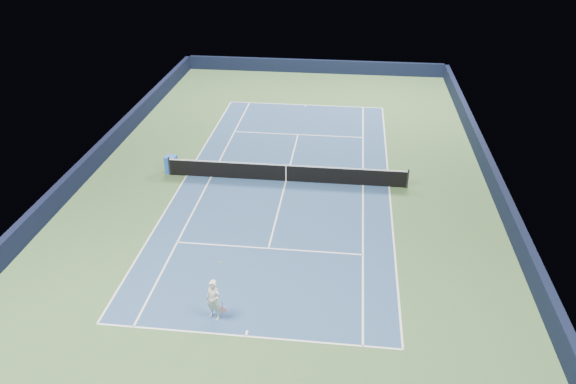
# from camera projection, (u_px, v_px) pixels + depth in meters

# --- Properties ---
(ground) EXTENTS (40.00, 40.00, 0.00)m
(ground) POSITION_uv_depth(u_px,v_px,m) (286.00, 181.00, 30.15)
(ground) COLOR #395830
(ground) RESTS_ON ground
(wall_far) EXTENTS (22.00, 0.35, 1.10)m
(wall_far) POSITION_uv_depth(u_px,v_px,m) (314.00, 66.00, 47.12)
(wall_far) COLOR black
(wall_far) RESTS_ON ground
(wall_right) EXTENTS (0.35, 40.00, 1.10)m
(wall_right) POSITION_uv_depth(u_px,v_px,m) (495.00, 183.00, 28.77)
(wall_right) COLOR black
(wall_right) RESTS_ON ground
(wall_left) EXTENTS (0.35, 40.00, 1.10)m
(wall_left) POSITION_uv_depth(u_px,v_px,m) (92.00, 162.00, 30.99)
(wall_left) COLOR black
(wall_left) RESTS_ON ground
(court_surface) EXTENTS (10.97, 23.77, 0.01)m
(court_surface) POSITION_uv_depth(u_px,v_px,m) (286.00, 181.00, 30.14)
(court_surface) COLOR navy
(court_surface) RESTS_ON ground
(baseline_far) EXTENTS (10.97, 0.08, 0.00)m
(baseline_far) POSITION_uv_depth(u_px,v_px,m) (306.00, 105.00, 40.48)
(baseline_far) COLOR white
(baseline_far) RESTS_ON ground
(baseline_near) EXTENTS (10.97, 0.08, 0.00)m
(baseline_near) POSITION_uv_depth(u_px,v_px,m) (246.00, 336.00, 19.80)
(baseline_near) COLOR white
(baseline_near) RESTS_ON ground
(sideline_doubles_right) EXTENTS (0.08, 23.77, 0.00)m
(sideline_doubles_right) POSITION_uv_depth(u_px,v_px,m) (389.00, 187.00, 29.58)
(sideline_doubles_right) COLOR white
(sideline_doubles_right) RESTS_ON ground
(sideline_doubles_left) EXTENTS (0.08, 23.77, 0.00)m
(sideline_doubles_left) POSITION_uv_depth(u_px,v_px,m) (187.00, 175.00, 30.70)
(sideline_doubles_left) COLOR white
(sideline_doubles_left) RESTS_ON ground
(sideline_singles_right) EXTENTS (0.08, 23.77, 0.00)m
(sideline_singles_right) POSITION_uv_depth(u_px,v_px,m) (363.00, 185.00, 29.72)
(sideline_singles_right) COLOR white
(sideline_singles_right) RESTS_ON ground
(sideline_singles_left) EXTENTS (0.08, 23.77, 0.00)m
(sideline_singles_left) POSITION_uv_depth(u_px,v_px,m) (211.00, 177.00, 30.56)
(sideline_singles_left) COLOR white
(sideline_singles_left) RESTS_ON ground
(service_line_far) EXTENTS (8.23, 0.08, 0.00)m
(service_line_far) POSITION_uv_depth(u_px,v_px,m) (298.00, 135.00, 35.71)
(service_line_far) COLOR white
(service_line_far) RESTS_ON ground
(service_line_near) EXTENTS (8.23, 0.08, 0.00)m
(service_line_near) POSITION_uv_depth(u_px,v_px,m) (269.00, 248.00, 24.58)
(service_line_near) COLOR white
(service_line_near) RESTS_ON ground
(center_service_line) EXTENTS (0.08, 12.80, 0.00)m
(center_service_line) POSITION_uv_depth(u_px,v_px,m) (286.00, 181.00, 30.14)
(center_service_line) COLOR white
(center_service_line) RESTS_ON ground
(center_mark_far) EXTENTS (0.08, 0.30, 0.00)m
(center_mark_far) POSITION_uv_depth(u_px,v_px,m) (306.00, 106.00, 40.35)
(center_mark_far) COLOR white
(center_mark_far) RESTS_ON ground
(center_mark_near) EXTENTS (0.08, 0.30, 0.00)m
(center_mark_near) POSITION_uv_depth(u_px,v_px,m) (246.00, 333.00, 19.94)
(center_mark_near) COLOR white
(center_mark_near) RESTS_ON ground
(tennis_net) EXTENTS (12.90, 0.10, 1.07)m
(tennis_net) POSITION_uv_depth(u_px,v_px,m) (286.00, 173.00, 29.90)
(tennis_net) COLOR black
(tennis_net) RESTS_ON ground
(sponsor_cube) EXTENTS (0.65, 0.57, 0.97)m
(sponsor_cube) POSITION_uv_depth(u_px,v_px,m) (171.00, 164.00, 30.83)
(sponsor_cube) COLOR blue
(sponsor_cube) RESTS_ON ground
(tennis_player) EXTENTS (0.82, 1.33, 1.80)m
(tennis_player) POSITION_uv_depth(u_px,v_px,m) (214.00, 300.00, 20.27)
(tennis_player) COLOR white
(tennis_player) RESTS_ON ground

